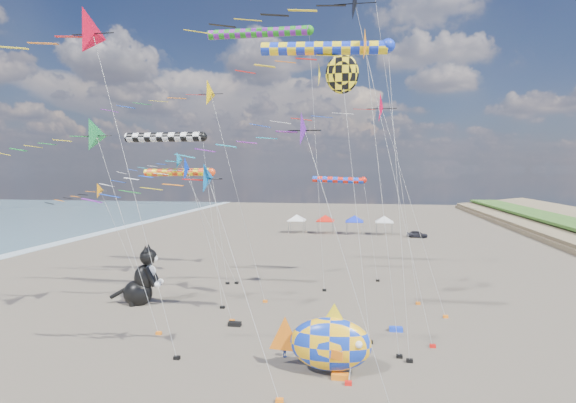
% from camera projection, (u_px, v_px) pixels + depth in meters
% --- Properties ---
extents(delta_kite_1, '(9.50, 1.65, 11.55)m').
position_uv_depth(delta_kite_1, '(190.00, 187.00, 21.38)').
color(delta_kite_1, '#0A64B4').
rests_on(delta_kite_1, ground).
extents(delta_kite_2, '(7.85, 1.55, 10.07)m').
position_uv_depth(delta_kite_2, '(103.00, 195.00, 40.14)').
color(delta_kite_2, orange).
rests_on(delta_kite_2, ground).
extents(delta_kite_3, '(10.19, 1.70, 12.89)m').
position_uv_depth(delta_kite_3, '(183.00, 164.00, 43.75)').
color(delta_kite_3, '#0E85C0').
rests_on(delta_kite_3, ground).
extents(delta_kite_4, '(14.62, 2.82, 20.21)m').
position_uv_depth(delta_kite_4, '(96.00, 40.00, 25.71)').
color(delta_kite_4, red).
rests_on(delta_kite_4, ground).
extents(delta_kite_5, '(13.57, 2.54, 17.17)m').
position_uv_depth(delta_kite_5, '(385.00, 109.00, 33.33)').
color(delta_kite_5, red).
rests_on(delta_kite_5, ground).
extents(delta_kite_6, '(10.28, 1.74, 13.87)m').
position_uv_depth(delta_kite_6, '(277.00, 137.00, 20.71)').
color(delta_kite_6, '#601F9C').
rests_on(delta_kite_6, ground).
extents(delta_kite_7, '(13.58, 2.39, 18.76)m').
position_uv_depth(delta_kite_7, '(205.00, 95.00, 37.19)').
color(delta_kite_7, '#FFC506').
rests_on(delta_kite_7, ground).
extents(delta_kite_8, '(11.84, 2.46, 14.73)m').
position_uv_depth(delta_kite_8, '(88.00, 138.00, 30.10)').
color(delta_kite_8, '#1C7E3B').
rests_on(delta_kite_8, ground).
extents(delta_kite_9, '(9.21, 1.94, 18.93)m').
position_uv_depth(delta_kite_9, '(346.00, 57.00, 25.77)').
color(delta_kite_9, orange).
rests_on(delta_kite_9, ground).
extents(delta_kite_11, '(9.97, 1.91, 12.15)m').
position_uv_depth(delta_kite_11, '(173.00, 173.00, 32.68)').
color(delta_kite_11, '#0631D3').
rests_on(delta_kite_11, ground).
extents(windsock_0, '(11.00, 0.89, 23.86)m').
position_uv_depth(windsock_0, '(263.00, 33.00, 40.32)').
color(windsock_0, '#1F911A').
rests_on(windsock_0, ground).
extents(windsock_1, '(8.84, 0.79, 18.37)m').
position_uv_depth(windsock_1, '(331.00, 50.00, 25.37)').
color(windsock_1, '#1534DB').
rests_on(windsock_1, ground).
extents(windsock_2, '(8.10, 0.79, 14.10)m').
position_uv_depth(windsock_2, '(169.00, 138.00, 35.69)').
color(windsock_2, black).
rests_on(windsock_2, ground).
extents(windsock_3, '(8.36, 0.78, 11.25)m').
position_uv_depth(windsock_3, '(182.00, 173.00, 43.54)').
color(windsock_3, '#F84314').
rests_on(windsock_3, ground).
extents(windsock_4, '(6.72, 0.64, 10.42)m').
position_uv_depth(windsock_4, '(341.00, 181.00, 44.50)').
color(windsock_4, red).
rests_on(windsock_4, ground).
extents(angelfish_kite, '(3.74, 3.02, 18.78)m').
position_uv_depth(angelfish_kite, '(339.00, 76.00, 29.76)').
color(angelfish_kite, yellow).
rests_on(angelfish_kite, ground).
extents(cat_inflatable, '(3.94, 2.44, 4.97)m').
position_uv_depth(cat_inflatable, '(141.00, 275.00, 36.94)').
color(cat_inflatable, black).
rests_on(cat_inflatable, ground).
extents(fish_inflatable, '(5.91, 2.22, 3.99)m').
position_uv_depth(fish_inflatable, '(329.00, 344.00, 24.20)').
color(fish_inflatable, '#1235B7').
rests_on(fish_inflatable, ground).
extents(person_adult, '(0.69, 0.48, 1.78)m').
position_uv_depth(person_adult, '(327.00, 335.00, 27.80)').
color(person_adult, gray).
rests_on(person_adult, ground).
extents(child_green, '(0.50, 0.39, 1.01)m').
position_uv_depth(child_green, '(315.00, 348.00, 26.77)').
color(child_green, '#1B7437').
rests_on(child_green, ground).
extents(child_blue, '(0.50, 0.59, 0.94)m').
position_uv_depth(child_blue, '(285.00, 349.00, 26.59)').
color(child_blue, navy).
rests_on(child_blue, ground).
extents(kite_bag_0, '(0.90, 0.44, 0.30)m').
position_uv_depth(kite_bag_0, '(340.00, 376.00, 23.80)').
color(kite_bag_0, orange).
rests_on(kite_bag_0, ground).
extents(kite_bag_1, '(0.90, 0.44, 0.30)m').
position_uv_depth(kite_bag_1, '(235.00, 324.00, 31.89)').
color(kite_bag_1, black).
rests_on(kite_bag_1, ground).
extents(kite_bag_3, '(0.90, 0.44, 0.30)m').
position_uv_depth(kite_bag_3, '(396.00, 329.00, 30.86)').
color(kite_bag_3, blue).
rests_on(kite_bag_3, ground).
extents(tent_row, '(19.20, 4.20, 3.80)m').
position_uv_depth(tent_row, '(340.00, 216.00, 77.29)').
color(tent_row, white).
rests_on(tent_row, ground).
extents(parked_car, '(3.53, 1.92, 1.14)m').
position_uv_depth(parked_car, '(417.00, 234.00, 73.48)').
color(parked_car, '#26262D').
rests_on(parked_car, ground).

